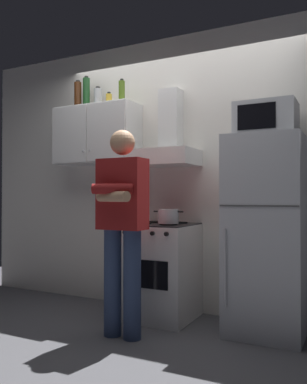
# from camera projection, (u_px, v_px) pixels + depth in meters

# --- Properties ---
(ground_plane) EXTENTS (7.00, 7.00, 0.00)m
(ground_plane) POSITION_uv_depth(u_px,v_px,m) (154.00, 326.00, 3.45)
(ground_plane) COLOR #4C4C51
(back_wall_tiled) EXTENTS (4.80, 0.10, 2.70)m
(back_wall_tiled) POSITION_uv_depth(u_px,v_px,m) (181.00, 173.00, 4.00)
(back_wall_tiled) COLOR silver
(back_wall_tiled) RESTS_ON ground_plane
(upper_cabinet) EXTENTS (0.90, 0.37, 0.60)m
(upper_cabinet) POSITION_uv_depth(u_px,v_px,m) (97.00, 135.00, 4.19)
(upper_cabinet) COLOR silver
(stove_oven) EXTENTS (0.60, 0.62, 0.87)m
(stove_oven) POSITION_uv_depth(u_px,v_px,m) (161.00, 270.00, 3.70)
(stove_oven) COLOR white
(stove_oven) RESTS_ON ground_plane
(range_hood) EXTENTS (0.60, 0.44, 0.75)m
(range_hood) POSITION_uv_depth(u_px,v_px,m) (167.00, 145.00, 3.83)
(range_hood) COLOR white
(refrigerator) EXTENTS (0.60, 0.62, 1.60)m
(refrigerator) POSITION_uv_depth(u_px,v_px,m) (266.00, 235.00, 3.28)
(refrigerator) COLOR silver
(refrigerator) RESTS_ON ground_plane
(microwave) EXTENTS (0.48, 0.37, 0.28)m
(microwave) POSITION_uv_depth(u_px,v_px,m) (266.00, 120.00, 3.31)
(microwave) COLOR #B7BABF
(microwave) RESTS_ON refrigerator
(person_standing) EXTENTS (0.38, 0.33, 1.64)m
(person_standing) POSITION_uv_depth(u_px,v_px,m) (122.00, 223.00, 3.19)
(person_standing) COLOR navy
(person_standing) RESTS_ON ground_plane
(cooking_pot) EXTENTS (0.28, 0.18, 0.12)m
(cooking_pot) POSITION_uv_depth(u_px,v_px,m) (168.00, 216.00, 3.54)
(cooking_pot) COLOR #B7BABF
(cooking_pot) RESTS_ON stove_oven
(bottle_canister_steel) EXTENTS (0.08, 0.08, 0.22)m
(bottle_canister_steel) POSITION_uv_depth(u_px,v_px,m) (98.00, 98.00, 4.24)
(bottle_canister_steel) COLOR #B2B5BA
(bottle_canister_steel) RESTS_ON upper_cabinet
(bottle_rum_dark) EXTENTS (0.08, 0.08, 0.29)m
(bottle_rum_dark) POSITION_uv_depth(u_px,v_px,m) (78.00, 95.00, 4.27)
(bottle_rum_dark) COLOR #47230F
(bottle_rum_dark) RESTS_ON upper_cabinet
(bottle_olive_oil) EXTENTS (0.06, 0.06, 0.24)m
(bottle_olive_oil) POSITION_uv_depth(u_px,v_px,m) (122.00, 92.00, 4.03)
(bottle_olive_oil) COLOR #4C6B19
(bottle_olive_oil) RESTS_ON upper_cabinet
(bottle_spice_jar) EXTENTS (0.06, 0.06, 0.14)m
(bottle_spice_jar) POSITION_uv_depth(u_px,v_px,m) (109.00, 99.00, 4.15)
(bottle_spice_jar) COLOR gold
(bottle_spice_jar) RESTS_ON upper_cabinet
(bottle_wine_green) EXTENTS (0.07, 0.07, 0.33)m
(bottle_wine_green) POSITION_uv_depth(u_px,v_px,m) (86.00, 93.00, 4.25)
(bottle_wine_green) COLOR #19471E
(bottle_wine_green) RESTS_ON upper_cabinet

